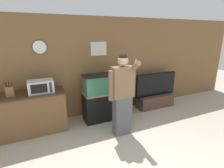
# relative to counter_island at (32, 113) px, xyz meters

# --- Properties ---
(wall_back_paneled) EXTENTS (10.00, 0.08, 2.60)m
(wall_back_paneled) POSITION_rel_counter_island_xyz_m (1.66, 0.42, 0.83)
(wall_back_paneled) COLOR brown
(wall_back_paneled) RESTS_ON ground_plane
(counter_island) EXTENTS (1.46, 0.60, 0.94)m
(counter_island) POSITION_rel_counter_island_xyz_m (0.00, 0.00, 0.00)
(counter_island) COLOR brown
(counter_island) RESTS_ON ground_plane
(microwave) EXTENTS (0.52, 0.34, 0.27)m
(microwave) POSITION_rel_counter_island_xyz_m (0.24, -0.03, 0.60)
(microwave) COLOR silver
(microwave) RESTS_ON counter_island
(knife_block) EXTENTS (0.15, 0.10, 0.31)m
(knife_block) POSITION_rel_counter_island_xyz_m (-0.35, -0.05, 0.58)
(knife_block) COLOR brown
(knife_block) RESTS_ON counter_island
(aquarium_on_stand) EXTENTS (1.19, 0.45, 1.21)m
(aquarium_on_stand) POSITION_rel_counter_island_xyz_m (1.77, -0.05, 0.14)
(aquarium_on_stand) COLOR black
(aquarium_on_stand) RESTS_ON ground_plane
(tv_on_stand) EXTENTS (1.38, 0.40, 1.06)m
(tv_on_stand) POSITION_rel_counter_island_xyz_m (3.42, 0.03, -0.16)
(tv_on_stand) COLOR #4C3828
(tv_on_stand) RESTS_ON ground_plane
(person_standing) EXTENTS (0.57, 0.43, 1.80)m
(person_standing) POSITION_rel_counter_island_xyz_m (1.79, -0.87, 0.47)
(person_standing) COLOR #515156
(person_standing) RESTS_ON ground_plane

